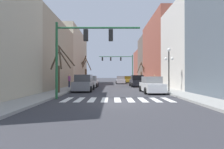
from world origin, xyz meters
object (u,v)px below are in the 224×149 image
(car_at_intersection, at_px, (137,81))
(pedestrian_on_left_sidewalk, at_px, (69,79))
(car_parked_left_far, at_px, (84,84))
(car_parked_right_far, at_px, (151,85))
(pedestrian_waiting_at_curb, at_px, (154,80))
(street_tree_left_mid, at_px, (85,71))
(traffic_signal_far, at_px, (120,62))
(car_driving_toward_lane, at_px, (128,79))
(street_tree_right_mid, at_px, (141,73))
(car_parked_right_mid, at_px, (91,82))
(street_tree_right_near, at_px, (59,69))
(car_driving_away_lane, at_px, (120,80))
(traffic_signal_near, at_px, (81,44))
(street_lamp_right_corner, at_px, (169,61))

(car_at_intersection, relative_size, pedestrian_on_left_sidewalk, 2.65)
(car_parked_left_far, distance_m, car_parked_right_far, 7.32)
(pedestrian_waiting_at_curb, xyz_separation_m, street_tree_left_mid, (-11.65, 13.78, 1.64))
(traffic_signal_far, xyz_separation_m, car_driving_toward_lane, (2.00, 2.49, -4.18))
(pedestrian_waiting_at_curb, bearing_deg, car_driving_toward_lane, -152.32)
(car_parked_right_far, bearing_deg, street_tree_right_mid, -6.95)
(car_parked_right_far, bearing_deg, car_at_intersection, 0.41)
(car_parked_right_mid, distance_m, street_tree_right_near, 9.97)
(street_tree_left_mid, relative_size, street_tree_right_near, 1.34)
(street_tree_left_mid, bearing_deg, car_at_intersection, -46.98)
(car_parked_right_mid, height_order, car_driving_toward_lane, car_parked_right_mid)
(car_driving_toward_lane, height_order, pedestrian_on_left_sidewalk, pedestrian_on_left_sidewalk)
(car_parked_left_far, bearing_deg, car_driving_away_lane, -15.32)
(pedestrian_waiting_at_curb, relative_size, pedestrian_on_left_sidewalk, 0.94)
(traffic_signal_near, relative_size, street_tree_right_mid, 1.35)
(car_at_intersection, distance_m, car_parked_right_far, 9.76)
(traffic_signal_near, height_order, traffic_signal_far, traffic_signal_far)
(car_parked_right_mid, distance_m, car_parked_left_far, 6.55)
(traffic_signal_far, relative_size, car_parked_right_mid, 1.80)
(car_parked_right_mid, bearing_deg, car_driving_toward_lane, -21.81)
(car_parked_right_mid, bearing_deg, street_lamp_right_corner, -132.40)
(car_parked_right_far, distance_m, pedestrian_waiting_at_curb, 6.67)
(pedestrian_waiting_at_curb, bearing_deg, street_tree_left_mid, -117.72)
(street_lamp_right_corner, distance_m, car_parked_right_mid, 12.34)
(street_lamp_right_corner, xyz_separation_m, street_tree_left_mid, (-11.61, 20.00, -0.47))
(car_parked_right_far, xyz_separation_m, street_tree_right_near, (-8.90, -1.36, 1.54))
(car_parked_right_mid, xyz_separation_m, pedestrian_on_left_sidewalk, (-2.63, -2.31, 0.41))
(car_at_intersection, distance_m, car_parked_left_far, 10.63)
(pedestrian_on_left_sidewalk, bearing_deg, car_driving_away_lane, 119.10)
(car_parked_right_mid, relative_size, pedestrian_on_left_sidewalk, 2.48)
(street_lamp_right_corner, xyz_separation_m, pedestrian_waiting_at_curb, (0.04, 6.22, -2.11))
(traffic_signal_near, distance_m, car_at_intersection, 16.12)
(street_lamp_right_corner, distance_m, car_driving_toward_lane, 25.97)
(car_driving_away_lane, height_order, car_driving_toward_lane, car_driving_toward_lane)
(traffic_signal_near, xyz_separation_m, car_parked_right_far, (6.20, 4.79, -3.31))
(car_driving_toward_lane, distance_m, pedestrian_on_left_sidewalk, 22.17)
(pedestrian_on_left_sidewalk, xyz_separation_m, street_tree_right_near, (0.85, -7.38, 1.10))
(pedestrian_on_left_sidewalk, relative_size, street_tree_right_mid, 0.39)
(pedestrian_on_left_sidewalk, distance_m, street_tree_left_mid, 14.24)
(car_parked_right_mid, height_order, car_parked_right_far, car_parked_right_mid)
(traffic_signal_far, height_order, pedestrian_waiting_at_curb, traffic_signal_far)
(street_lamp_right_corner, bearing_deg, pedestrian_waiting_at_curb, 89.63)
(pedestrian_waiting_at_curb, distance_m, street_tree_left_mid, 18.12)
(traffic_signal_far, distance_m, car_driving_away_lane, 5.51)
(street_lamp_right_corner, height_order, car_driving_toward_lane, street_lamp_right_corner)
(car_driving_toward_lane, distance_m, pedestrian_waiting_at_curb, 19.66)
(car_parked_right_far, bearing_deg, street_tree_right_near, 98.70)
(car_parked_right_far, xyz_separation_m, street_tree_left_mid, (-9.79, 20.18, 2.01))
(car_driving_away_lane, height_order, street_tree_right_mid, street_tree_right_mid)
(car_parked_right_far, bearing_deg, pedestrian_waiting_at_curb, -16.19)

